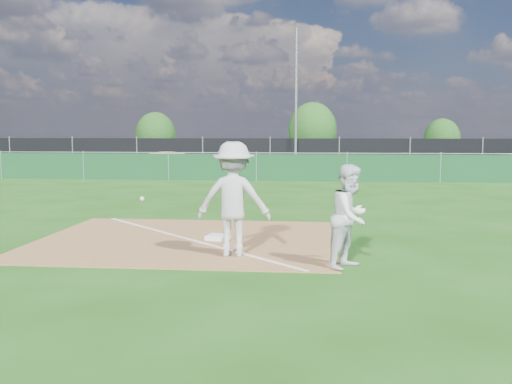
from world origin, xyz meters
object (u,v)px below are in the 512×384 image
(light_pole, at_px, (296,100))
(tree_mid, at_px, (313,130))
(tree_left, at_px, (155,135))
(tree_right, at_px, (442,139))
(runner, at_px, (351,217))
(car_mid, at_px, (252,153))
(car_left, at_px, (207,152))
(first_base, at_px, (218,237))
(play_at_first, at_px, (234,199))
(car_right, at_px, (325,155))

(light_pole, height_order, tree_mid, light_pole)
(tree_left, xyz_separation_m, tree_right, (21.94, 0.76, -0.27))
(runner, bearing_deg, car_mid, 42.10)
(car_mid, distance_m, tree_right, 15.45)
(runner, bearing_deg, car_left, 47.75)
(car_left, bearing_deg, first_base, -146.88)
(first_base, bearing_deg, runner, -39.86)
(car_left, xyz_separation_m, car_mid, (3.17, -0.96, -0.04))
(light_pole, relative_size, tree_mid, 1.79)
(first_base, distance_m, tree_mid, 33.79)
(tree_right, bearing_deg, tree_mid, 176.66)
(light_pole, xyz_separation_m, runner, (1.65, -23.78, -3.16))
(light_pole, relative_size, runner, 4.75)
(tree_left, bearing_deg, play_at_first, -72.08)
(car_left, height_order, tree_mid, tree_mid)
(tree_mid, bearing_deg, tree_left, -173.76)
(runner, relative_size, car_right, 0.39)
(runner, relative_size, tree_left, 0.46)
(car_left, relative_size, tree_mid, 1.09)
(tree_mid, bearing_deg, car_left, -136.68)
(play_at_first, distance_m, tree_left, 35.53)
(runner, relative_size, car_mid, 0.35)
(play_at_first, relative_size, runner, 1.43)
(tree_left, bearing_deg, tree_mid, 6.24)
(runner, bearing_deg, tree_mid, 33.82)
(runner, height_order, car_right, runner)
(first_base, relative_size, play_at_first, 0.17)
(car_mid, height_order, tree_left, tree_left)
(tree_right, bearing_deg, runner, -104.36)
(runner, bearing_deg, first_base, 82.80)
(runner, relative_size, tree_right, 0.53)
(light_pole, relative_size, car_mid, 1.68)
(runner, distance_m, car_right, 28.99)
(car_right, relative_size, tree_mid, 0.97)
(light_pole, bearing_deg, car_right, 71.41)
(light_pole, distance_m, play_at_first, 23.32)
(tree_right, bearing_deg, car_mid, -152.58)
(first_base, distance_m, runner, 3.39)
(first_base, bearing_deg, tree_right, 70.77)
(first_base, distance_m, tree_right, 35.09)
(car_mid, relative_size, tree_mid, 1.07)
(play_at_first, bearing_deg, car_right, 85.77)
(first_base, bearing_deg, car_mid, 94.72)
(car_left, bearing_deg, car_right, -68.61)
(play_at_first, distance_m, car_right, 28.41)
(first_base, distance_m, play_at_first, 1.83)
(light_pole, bearing_deg, car_left, 139.50)
(first_base, xyz_separation_m, tree_left, (-10.39, 32.33, 1.84))
(tree_mid, height_order, tree_right, tree_mid)
(car_left, bearing_deg, light_pole, -108.53)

